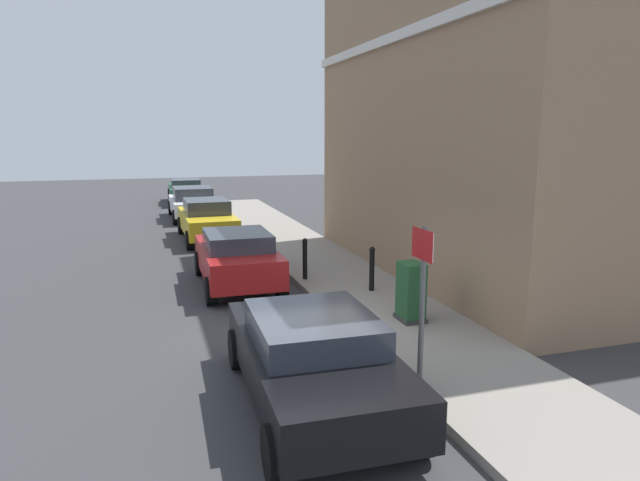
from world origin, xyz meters
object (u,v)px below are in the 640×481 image
(utility_cabinet, at_px, (411,294))
(car_yellow, at_px, (207,219))
(car_black, at_px, (313,357))
(bollard_far_kerb, at_px, (305,257))
(bollard_near_cabinet, at_px, (372,267))
(car_white, at_px, (193,202))
(street_sign, at_px, (422,281))
(car_green, at_px, (186,190))
(car_red, at_px, (237,257))

(utility_cabinet, bearing_deg, car_yellow, 104.72)
(car_black, xyz_separation_m, car_yellow, (-0.03, 12.93, 0.03))
(car_yellow, height_order, bollard_far_kerb, car_yellow)
(bollard_near_cabinet, relative_size, bollard_far_kerb, 1.00)
(car_white, bearing_deg, street_sign, -175.23)
(bollard_far_kerb, relative_size, street_sign, 0.45)
(car_black, bearing_deg, bollard_near_cabinet, -29.67)
(utility_cabinet, distance_m, street_sign, 2.88)
(car_black, distance_m, car_green, 24.25)
(utility_cabinet, bearing_deg, car_black, -137.85)
(utility_cabinet, distance_m, bollard_near_cabinet, 2.19)
(bollard_far_kerb, distance_m, street_sign, 6.21)
(car_yellow, distance_m, bollard_far_kerb, 7.01)
(bollard_near_cabinet, bearing_deg, car_yellow, 108.99)
(bollard_near_cabinet, relative_size, street_sign, 0.45)
(car_black, bearing_deg, street_sign, -88.92)
(car_green, relative_size, bollard_far_kerb, 4.26)
(car_white, bearing_deg, car_green, -1.88)
(car_black, distance_m, car_red, 6.49)
(car_white, relative_size, car_green, 0.95)
(car_green, distance_m, utility_cabinet, 21.94)
(car_red, distance_m, car_yellow, 6.44)
(car_green, bearing_deg, bollard_far_kerb, -173.99)
(bollard_far_kerb, height_order, street_sign, street_sign)
(car_black, distance_m, car_yellow, 12.93)
(utility_cabinet, bearing_deg, car_red, 124.12)
(street_sign, bearing_deg, car_yellow, 97.31)
(bollard_near_cabinet, bearing_deg, bollard_far_kerb, 129.01)
(car_yellow, xyz_separation_m, car_white, (-0.05, 5.28, -0.01))
(car_green, distance_m, street_sign, 24.33)
(utility_cabinet, xyz_separation_m, bollard_near_cabinet, (0.10, 2.19, 0.02))
(car_green, relative_size, street_sign, 1.92)
(car_yellow, distance_m, street_sign, 13.08)
(car_white, distance_m, street_sign, 18.33)
(car_black, height_order, car_yellow, car_yellow)
(car_red, xyz_separation_m, car_white, (-0.07, 11.72, -0.01))
(car_red, bearing_deg, car_white, 0.98)
(bollard_near_cabinet, bearing_deg, street_sign, -104.31)
(car_red, xyz_separation_m, utility_cabinet, (2.73, -4.02, -0.06))
(car_red, distance_m, utility_cabinet, 4.86)
(car_black, xyz_separation_m, car_red, (-0.00, 6.49, 0.03))
(car_white, height_order, street_sign, street_sign)
(car_red, xyz_separation_m, car_green, (0.06, 17.76, -0.03))
(car_red, distance_m, street_sign, 6.76)
(car_yellow, bearing_deg, utility_cabinet, -166.30)
(car_yellow, bearing_deg, car_white, -0.48)
(car_yellow, relative_size, street_sign, 1.87)
(car_red, height_order, street_sign, street_sign)
(car_yellow, xyz_separation_m, bollard_near_cabinet, (2.85, -8.28, -0.04))
(car_yellow, distance_m, bollard_near_cabinet, 8.76)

